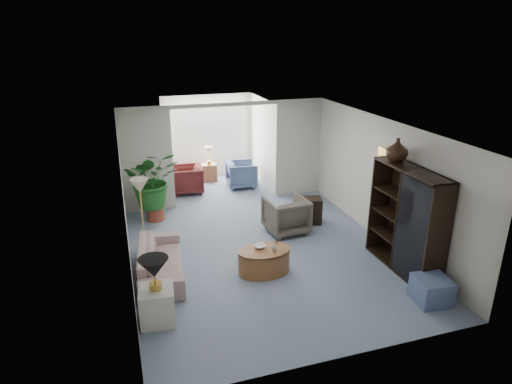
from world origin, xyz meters
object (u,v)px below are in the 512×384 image
object	(u,v)px
sofa	(161,260)
plant_pot	(155,213)
coffee_cup	(274,248)
coffee_bowl	(260,246)
sunroom_table	(209,173)
side_table_dark	(310,210)
framed_picture	(387,162)
ottoman	(432,290)
wingback_chair	(286,215)
sunroom_chair_blue	(242,174)
table_lamp	(154,268)
sunroom_chair_maroon	(187,179)
cabinet_urn	(397,150)
entertainment_cabinet	(407,220)
end_table	(157,305)
floor_lamp	(139,186)
coffee_table	(264,261)

from	to	relation	value
sofa	plant_pot	size ratio (longest dim) A/B	4.79
coffee_cup	plant_pot	distance (m)	3.56
coffee_bowl	sunroom_table	bearing A→B (deg)	88.00
sofa	sunroom_table	world-z (taller)	sofa
coffee_cup	side_table_dark	xyz separation A→B (m)	(1.54, 1.86, -0.21)
plant_pot	coffee_cup	bearing A→B (deg)	-59.95
framed_picture	side_table_dark	bearing A→B (deg)	127.85
side_table_dark	sofa	bearing A→B (deg)	-159.66
ottoman	wingback_chair	bearing A→B (deg)	111.95
framed_picture	sofa	size ratio (longest dim) A/B	0.26
sunroom_chair_blue	side_table_dark	bearing A→B (deg)	-159.35
sofa	table_lamp	xyz separation A→B (m)	(-0.20, -1.35, 0.62)
framed_picture	sunroom_chair_maroon	bearing A→B (deg)	128.97
table_lamp	cabinet_urn	world-z (taller)	cabinet_urn
framed_picture	sofa	xyz separation A→B (m)	(-4.45, 0.00, -1.42)
plant_pot	entertainment_cabinet	bearing A→B (deg)	-41.22
framed_picture	cabinet_urn	xyz separation A→B (m)	(-0.23, -0.58, 0.40)
wingback_chair	ottoman	xyz separation A→B (m)	(1.27, -3.15, -0.18)
plant_pot	sunroom_chair_blue	size ratio (longest dim) A/B	0.51
wingback_chair	sunroom_chair_blue	world-z (taller)	wingback_chair
table_lamp	cabinet_urn	bearing A→B (deg)	9.81
cabinet_urn	sunroom_chair_maroon	size ratio (longest dim) A/B	0.52
framed_picture	entertainment_cabinet	size ratio (longest dim) A/B	0.26
coffee_cup	cabinet_urn	xyz separation A→B (m)	(2.30, -0.00, 1.60)
end_table	cabinet_urn	xyz separation A→B (m)	(4.42, 0.76, 1.83)
framed_picture	ottoman	bearing A→B (deg)	-101.21
sofa	cabinet_urn	size ratio (longest dim) A/B	4.64
coffee_bowl	side_table_dark	bearing A→B (deg)	43.75
table_lamp	sunroom_chair_maroon	world-z (taller)	table_lamp
side_table_dark	ottoman	distance (m)	3.49
sunroom_chair_maroon	entertainment_cabinet	bearing A→B (deg)	35.34
coffee_bowl	entertainment_cabinet	world-z (taller)	entertainment_cabinet
cabinet_urn	ottoman	bearing A→B (deg)	-97.17
wingback_chair	entertainment_cabinet	world-z (taller)	entertainment_cabinet
sofa	entertainment_cabinet	distance (m)	4.41
end_table	entertainment_cabinet	size ratio (longest dim) A/B	0.29
sofa	coffee_cup	size ratio (longest dim) A/B	17.56
end_table	plant_pot	bearing A→B (deg)	84.95
sunroom_chair_maroon	ottoman	bearing A→B (deg)	29.31
floor_lamp	sunroom_table	bearing A→B (deg)	59.13
entertainment_cabinet	sunroom_chair_blue	world-z (taller)	entertainment_cabinet
floor_lamp	coffee_bowl	size ratio (longest dim) A/B	1.69
table_lamp	sunroom_table	bearing A→B (deg)	71.24
ottoman	coffee_bowl	bearing A→B (deg)	142.27
sofa	side_table_dark	world-z (taller)	side_table_dark
floor_lamp	ottoman	bearing A→B (deg)	-39.67
wingback_chair	table_lamp	bearing A→B (deg)	34.06
floor_lamp	cabinet_urn	world-z (taller)	cabinet_urn
side_table_dark	plant_pot	world-z (taller)	side_table_dark
end_table	coffee_table	bearing A→B (deg)	23.81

